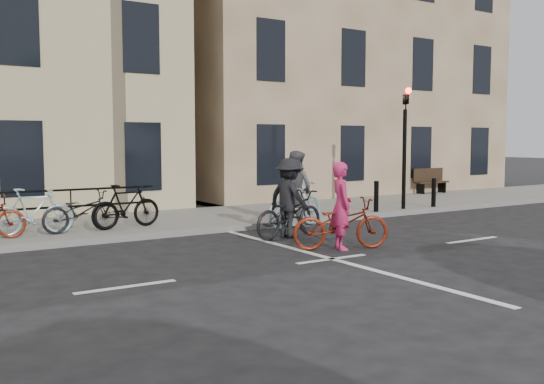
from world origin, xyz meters
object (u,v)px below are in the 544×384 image
cyclist_pink (341,219)px  cyclist_dark (289,206)px  bench (430,180)px  traffic_light (405,133)px  cyclist_grey (296,196)px

cyclist_pink → cyclist_dark: size_ratio=0.99×
bench → cyclist_pink: size_ratio=0.75×
cyclist_dark → traffic_light: bearing=-83.3°
bench → cyclist_pink: 12.37m
traffic_light → cyclist_pink: bearing=-146.1°
cyclist_pink → cyclist_dark: (-0.05, 1.81, 0.09)m
cyclist_grey → bench: bearing=-81.5°
traffic_light → bench: size_ratio=2.44×
traffic_light → cyclist_pink: (-5.39, -3.62, -1.83)m
bench → cyclist_grey: size_ratio=0.76×
cyclist_pink → traffic_light: bearing=-34.7°
traffic_light → cyclist_pink: size_ratio=1.82×
cyclist_dark → cyclist_pink: bearing=170.0°
traffic_light → bench: (4.80, 3.39, -1.78)m
bench → cyclist_dark: size_ratio=0.74×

